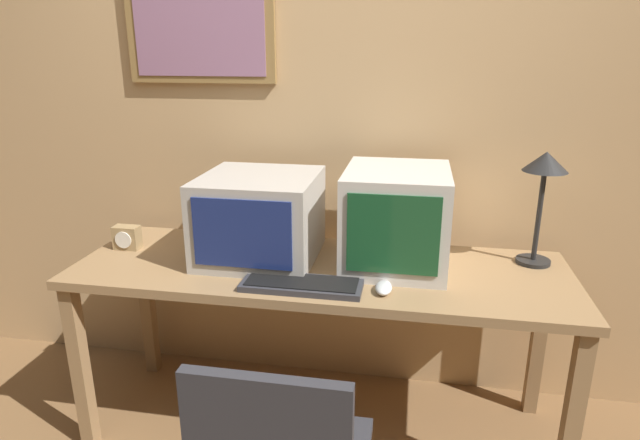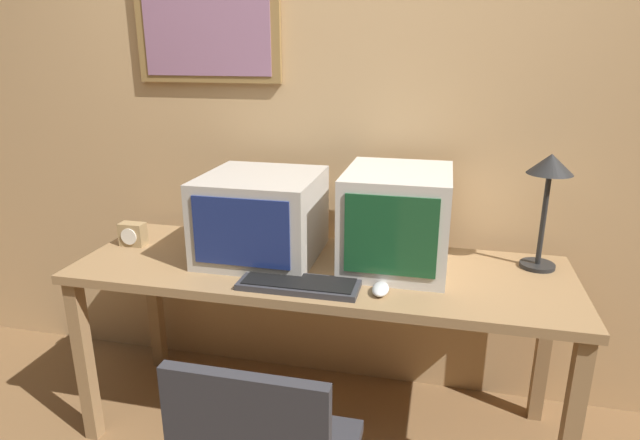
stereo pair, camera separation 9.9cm
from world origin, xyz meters
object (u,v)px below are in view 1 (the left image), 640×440
Objects in this scene: keyboard_main at (302,284)px; desk_clock at (127,238)px; monitor_left at (260,217)px; desk_lamp at (544,176)px; monitor_right at (396,218)px; mouse_near_keyboard at (384,288)px.

desk_clock reaches higher than keyboard_main.
monitor_left is at bearing 1.48° from desk_clock.
desk_lamp reaches higher than monitor_left.
monitor_right is 1.03× the size of desk_lamp.
mouse_near_keyboard is at bearing -146.60° from desk_lamp.
monitor_left is 1.05× the size of desk_lamp.
monitor_right is (0.54, 0.03, 0.02)m from monitor_left.
keyboard_main is at bearing -176.81° from mouse_near_keyboard.
monitor_left is 0.60m from mouse_near_keyboard.
monitor_left is 0.54m from monitor_right.
monitor_right is 1.14m from desk_clock.
keyboard_main is (0.23, -0.27, -0.16)m from monitor_left.
desk_clock is at bearing -175.20° from desk_lamp.
desk_lamp reaches higher than monitor_right.
desk_clock is at bearing 168.02° from mouse_near_keyboard.
monitor_left is at bearing 130.63° from keyboard_main.
desk_clock is (-0.82, 0.25, 0.04)m from keyboard_main.
desk_lamp reaches higher than desk_clock.
desk_lamp is (0.57, 0.38, 0.34)m from mouse_near_keyboard.
monitor_right reaches higher than monitor_left.
desk_clock is at bearing -177.86° from monitor_right.
desk_clock reaches higher than mouse_near_keyboard.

